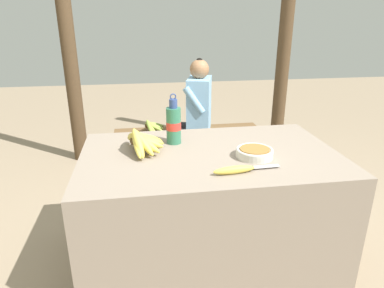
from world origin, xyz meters
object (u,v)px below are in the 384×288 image
Objects in this scene: loose_banana_front at (234,170)px; seated_vendor at (194,109)px; serving_bowl at (255,152)px; banana_bunch_green at (152,126)px; banana_bunch_ripe at (142,140)px; knife at (255,167)px; wooden_bench at (188,137)px; water_bottle at (174,124)px; support_post_near at (65,20)px; support_post_far at (287,20)px.

seated_vendor is (0.06, 1.59, -0.11)m from loose_banana_front.
serving_bowl reaches higher than banana_bunch_green.
banana_bunch_ripe is 0.56m from loose_banana_front.
knife is 0.14× the size of wooden_bench.
banana_bunch_green is at bearing 103.46° from knife.
water_bottle is 1.55× the size of knife.
support_post_near is at bearing 158.06° from wooden_bench.
seated_vendor is at bearing -18.96° from wooden_bench.
banana_bunch_green is at bearing 94.72° from water_bottle.
loose_banana_front is at bearing -62.74° from water_bottle.
support_post_near reaches higher than banana_bunch_green.
banana_bunch_ripe is at bearing -147.70° from water_bottle.
loose_banana_front is 2.41m from support_post_far.
water_bottle is 1.19m from banana_bunch_green.
support_post_near is (-0.83, 1.57, 0.56)m from water_bottle.
seated_vendor is (0.31, 1.12, -0.21)m from water_bottle.
water_bottle is at bearing -62.03° from support_post_near.
water_bottle reaches higher than loose_banana_front.
support_post_near is (-1.08, 2.05, 0.66)m from loose_banana_front.
knife is (0.12, 0.03, -0.01)m from loose_banana_front.
banana_bunch_ripe is 0.12× the size of support_post_near.
wooden_bench is at bearing 0.42° from banana_bunch_green.
knife is 2.44m from support_post_near.
support_post_near is (-0.64, 1.69, 0.61)m from banana_bunch_ripe.
banana_bunch_ripe is 1.03× the size of banana_bunch_green.
seated_vendor is 0.43m from banana_bunch_green.
serving_bowl is 2.17m from support_post_far.
banana_bunch_green is (-0.34, 1.61, -0.26)m from loose_banana_front.
serving_bowl is at bearing 109.85° from seated_vendor.
seated_vendor is 0.39× the size of support_post_far.
knife is (0.36, -0.44, -0.11)m from water_bottle.
support_post_near is at bearing 180.00° from support_post_far.
wooden_bench is 1.57m from support_post_near.
support_post_far reaches higher than loose_banana_front.
seated_vendor reaches higher than water_bottle.
water_bottle is 0.22× the size of wooden_bench.
support_post_far reaches higher than seated_vendor.
support_post_near is at bearing 110.78° from banana_bunch_ripe.
banana_bunch_green is 1.26m from support_post_near.
wooden_bench is at bearing -3.32° from seated_vendor.
support_post_far is (2.16, 0.00, 0.00)m from support_post_near.
knife is 0.07× the size of support_post_near.
support_post_near is at bearing -6.15° from seated_vendor.
loose_banana_front is 0.20× the size of seated_vendor.
banana_bunch_ripe reaches higher than banana_bunch_green.
water_bottle is 0.28× the size of seated_vendor.
support_post_near reaches higher than water_bottle.
loose_banana_front is at bearing -62.20° from support_post_near.
loose_banana_front is (-0.16, -0.19, -0.01)m from serving_bowl.
wooden_bench is (-0.12, 1.58, -0.38)m from knife.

